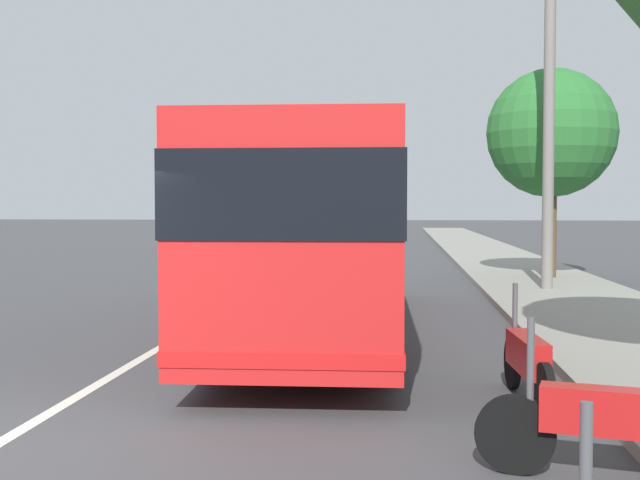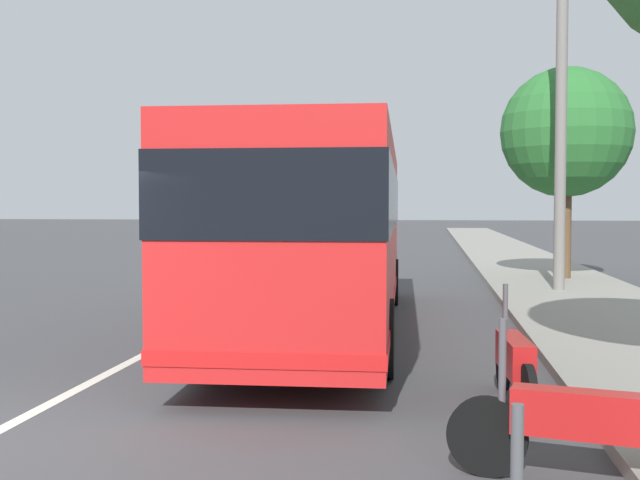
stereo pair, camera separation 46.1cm
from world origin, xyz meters
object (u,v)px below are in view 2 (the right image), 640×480
(coach_bus, at_px, (322,226))
(motorcycle_far_end, at_px, (515,363))
(car_behind_bus, at_px, (275,240))
(roadside_tree_mid_block, at_px, (566,133))
(car_ahead_same_lane, at_px, (288,236))
(utility_pole, at_px, (561,123))
(motorcycle_mid_row, at_px, (587,427))

(coach_bus, bearing_deg, motorcycle_far_end, -151.99)
(car_behind_bus, relative_size, roadside_tree_mid_block, 0.77)
(coach_bus, distance_m, car_ahead_same_lane, 24.25)
(car_ahead_same_lane, xyz_separation_m, utility_pole, (-17.68, -9.82, 3.42))
(coach_bus, height_order, car_ahead_same_lane, coach_bus)
(roadside_tree_mid_block, bearing_deg, motorcycle_far_end, 168.59)
(coach_bus, relative_size, roadside_tree_mid_block, 1.92)
(car_ahead_same_lane, bearing_deg, motorcycle_mid_row, 15.23)
(roadside_tree_mid_block, bearing_deg, coach_bus, 148.84)
(motorcycle_mid_row, bearing_deg, car_ahead_same_lane, -61.45)
(car_behind_bus, distance_m, utility_pole, 16.29)
(car_behind_bus, height_order, utility_pole, utility_pole)
(car_behind_bus, bearing_deg, motorcycle_far_end, 19.55)
(car_behind_bus, xyz_separation_m, utility_pole, (-12.81, -9.47, 3.40))
(motorcycle_far_end, distance_m, utility_pole, 11.63)
(utility_pole, bearing_deg, coach_bus, 140.88)
(coach_bus, relative_size, motorcycle_mid_row, 5.41)
(motorcycle_far_end, distance_m, roadside_tree_mid_block, 14.73)
(motorcycle_mid_row, height_order, motorcycle_far_end, motorcycle_mid_row)
(motorcycle_far_end, relative_size, car_behind_bus, 0.47)
(car_ahead_same_lane, relative_size, roadside_tree_mid_block, 0.72)
(motorcycle_mid_row, height_order, car_behind_bus, car_behind_bus)
(motorcycle_mid_row, height_order, roadside_tree_mid_block, roadside_tree_mid_block)
(car_behind_bus, height_order, car_ahead_same_lane, car_behind_bus)
(car_behind_bus, relative_size, car_ahead_same_lane, 1.06)
(motorcycle_far_end, relative_size, roadside_tree_mid_block, 0.36)
(coach_bus, bearing_deg, car_behind_bus, 11.75)
(motorcycle_mid_row, xyz_separation_m, car_behind_bus, (26.08, 7.58, 0.23))
(car_behind_bus, bearing_deg, motorcycle_mid_row, 18.61)
(coach_bus, xyz_separation_m, utility_pole, (6.05, -4.92, 2.30))
(motorcycle_far_end, height_order, utility_pole, utility_pole)
(coach_bus, xyz_separation_m, roadside_tree_mid_block, (9.20, -5.56, 2.35))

